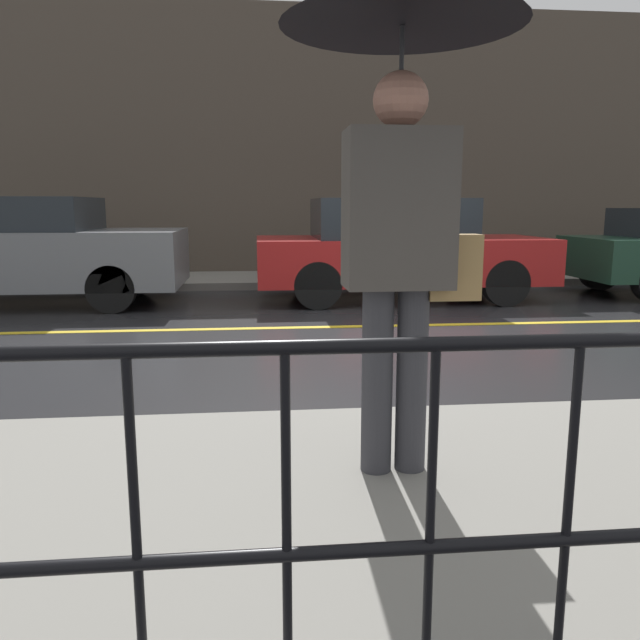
% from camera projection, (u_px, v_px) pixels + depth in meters
% --- Properties ---
extents(ground_plane, '(80.00, 80.00, 0.00)m').
position_uv_depth(ground_plane, '(400.00, 326.00, 7.27)').
color(ground_plane, '#262628').
extents(sidewalk_near, '(28.00, 2.58, 0.13)m').
position_uv_depth(sidewalk_near, '(634.00, 506.00, 2.77)').
color(sidewalk_near, gray).
rests_on(sidewalk_near, ground_plane).
extents(sidewalk_far, '(28.00, 1.90, 0.13)m').
position_uv_depth(sidewalk_far, '(348.00, 279.00, 11.41)').
color(sidewalk_far, gray).
rests_on(sidewalk_far, ground_plane).
extents(lane_marking, '(25.20, 0.12, 0.01)m').
position_uv_depth(lane_marking, '(400.00, 325.00, 7.27)').
color(lane_marking, gold).
rests_on(lane_marking, ground_plane).
extents(building_storefront, '(28.00, 0.30, 5.05)m').
position_uv_depth(building_storefront, '(340.00, 146.00, 12.04)').
color(building_storefront, '#4C4238').
rests_on(building_storefront, ground_plane).
extents(pedestrian, '(1.06, 1.06, 2.25)m').
position_uv_depth(pedestrian, '(402.00, 93.00, 2.70)').
color(pedestrian, '#333338').
rests_on(pedestrian, sidewalk_near).
extents(car_grey, '(4.35, 1.82, 1.49)m').
position_uv_depth(car_grey, '(20.00, 250.00, 8.67)').
color(car_grey, slate).
rests_on(car_grey, ground_plane).
extents(car_red, '(4.23, 1.79, 1.48)m').
position_uv_depth(car_red, '(397.00, 249.00, 9.20)').
color(car_red, maroon).
rests_on(car_red, ground_plane).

